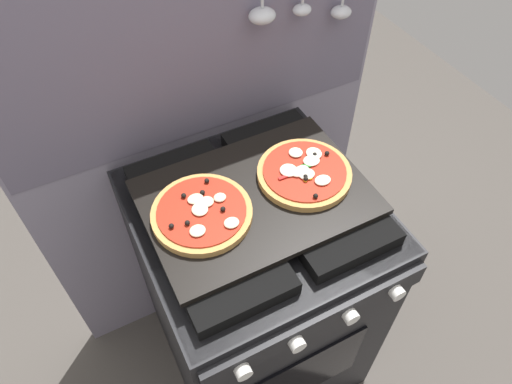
{
  "coord_description": "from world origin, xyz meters",
  "views": [
    {
      "loc": [
        -0.34,
        -0.66,
        1.78
      ],
      "look_at": [
        0.0,
        0.0,
        0.93
      ],
      "focal_mm": 32.95,
      "sensor_mm": 36.0,
      "label": 1
    }
  ],
  "objects": [
    {
      "name": "ground_plane",
      "position": [
        0.0,
        0.0,
        0.0
      ],
      "size": [
        4.0,
        4.0,
        0.0
      ],
      "primitive_type": "plane",
      "color": "#4C4742"
    },
    {
      "name": "kitchen_backsplash",
      "position": [
        0.0,
        0.33,
        0.79
      ],
      "size": [
        1.1,
        0.09,
        1.55
      ],
      "color": "gray",
      "rests_on": "ground_plane"
    },
    {
      "name": "stove",
      "position": [
        -0.0,
        -0.0,
        0.45
      ],
      "size": [
        0.6,
        0.64,
        0.9
      ],
      "color": "black",
      "rests_on": "ground_plane"
    },
    {
      "name": "baking_tray",
      "position": [
        0.0,
        0.0,
        0.91
      ],
      "size": [
        0.54,
        0.38,
        0.02
      ],
      "primitive_type": "cube",
      "color": "black",
      "rests_on": "stove"
    },
    {
      "name": "pizza_left",
      "position": [
        -0.14,
        -0.0,
        0.93
      ],
      "size": [
        0.24,
        0.24,
        0.03
      ],
      "color": "tan",
      "rests_on": "baking_tray"
    },
    {
      "name": "pizza_right",
      "position": [
        0.14,
        -0.0,
        0.93
      ],
      "size": [
        0.24,
        0.24,
        0.03
      ],
      "color": "tan",
      "rests_on": "baking_tray"
    }
  ]
}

